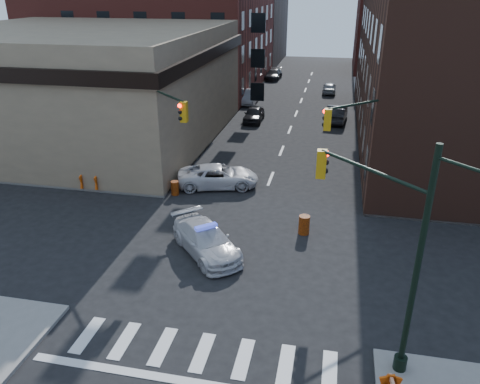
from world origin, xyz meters
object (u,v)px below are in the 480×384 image
at_px(parked_car_wnear, 254,114).
at_px(barricade_nw_a, 127,171).
at_px(parked_car_wfar, 250,97).
at_px(barrel_road, 304,225).
at_px(barrel_bank, 175,188).
at_px(pedestrian_b, 134,165).
at_px(police_car, 206,240).
at_px(parked_car_enear, 337,114).
at_px(pickup, 218,176).
at_px(pedestrian_a, 136,165).

relative_size(parked_car_wnear, barricade_nw_a, 3.72).
relative_size(parked_car_wfar, barrel_road, 4.42).
height_order(barrel_road, barrel_bank, barrel_road).
distance_m(pedestrian_b, barrel_bank, 4.03).
relative_size(police_car, parked_car_enear, 1.00).
distance_m(police_car, barrel_bank, 7.41).
bearing_deg(parked_car_enear, pickup, 72.80).
relative_size(pedestrian_b, barrel_bank, 1.88).
relative_size(parked_car_wfar, pedestrian_a, 2.28).
height_order(pickup, barricade_nw_a, pickup).
bearing_deg(parked_car_wnear, barrel_bank, -96.57).
height_order(pickup, pedestrian_b, pedestrian_b).
xyz_separation_m(parked_car_wnear, pedestrian_b, (-5.29, -16.13, 0.27)).
height_order(parked_car_wnear, pedestrian_b, pedestrian_b).
xyz_separation_m(parked_car_wfar, parked_car_enear, (9.56, -5.81, 0.06)).
xyz_separation_m(parked_car_wfar, barricade_nw_a, (-4.00, -23.48, -0.17)).
distance_m(parked_car_wfar, pedestrian_b, 23.67).
distance_m(police_car, pickup, 8.32).
distance_m(pickup, parked_car_wfar, 23.57).
xyz_separation_m(pickup, barricade_nw_a, (-6.34, -0.02, -0.15)).
xyz_separation_m(police_car, parked_car_enear, (5.75, 25.83, 0.10)).
xyz_separation_m(barrel_road, barricade_nw_a, (-12.33, 5.21, 0.06)).
bearing_deg(parked_car_wfar, police_car, -83.54).
bearing_deg(barrel_road, parked_car_enear, 86.91).
height_order(parked_car_wnear, barrel_bank, parked_car_wnear).
height_order(parked_car_wnear, barrel_road, parked_car_wnear).
bearing_deg(barrel_road, barrel_bank, 157.78).
distance_m(pickup, pedestrian_a, 5.55).
bearing_deg(police_car, parked_car_wnear, 53.56).
relative_size(parked_car_enear, barricade_nw_a, 4.34).
relative_size(parked_car_wfar, parked_car_enear, 0.92).
xyz_separation_m(parked_car_enear, barrel_road, (-1.23, -22.88, -0.30)).
height_order(pedestrian_b, barrel_road, pedestrian_b).
bearing_deg(pedestrian_b, barrel_bank, -51.94).
bearing_deg(barrel_road, parked_car_wnear, 107.00).
bearing_deg(police_car, parked_car_wfar, 55.66).
height_order(police_car, pedestrian_b, pedestrian_b).
distance_m(police_car, barrel_road, 5.40).
bearing_deg(barrel_road, police_car, -146.83).
relative_size(parked_car_wfar, barricade_nw_a, 4.01).
height_order(parked_car_enear, barrel_road, parked_car_enear).
xyz_separation_m(parked_car_wnear, pedestrian_a, (-4.96, -16.48, 0.43)).
relative_size(pickup, parked_car_wfar, 1.15).
height_order(pedestrian_a, pedestrian_b, pedestrian_a).
xyz_separation_m(pedestrian_b, barricade_nw_a, (-0.48, -0.08, -0.41)).
relative_size(parked_car_enear, barrel_road, 4.79).
relative_size(pickup, barricade_nw_a, 4.60).
height_order(parked_car_enear, barricade_nw_a, parked_car_enear).
height_order(parked_car_enear, pedestrian_b, pedestrian_b).
bearing_deg(pedestrian_a, parked_car_wnear, 70.93).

